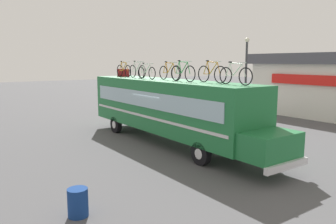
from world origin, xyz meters
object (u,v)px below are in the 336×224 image
street_lamp (246,76)px  rooftop_bicycle_2 (137,71)px  rooftop_bicycle_3 (146,72)px  rooftop_bicycle_5 (183,73)px  rooftop_bicycle_7 (235,75)px  rooftop_bicycle_6 (212,73)px  trash_bin (78,203)px  rooftop_bicycle_1 (124,70)px  luggage_bag_1 (123,73)px  bus (169,106)px  rooftop_bicycle_4 (169,72)px

street_lamp → rooftop_bicycle_2: bearing=-103.9°
rooftop_bicycle_3 → rooftop_bicycle_5: (2.88, 0.17, 0.04)m
rooftop_bicycle_7 → rooftop_bicycle_6: bearing=177.1°
rooftop_bicycle_5 → rooftop_bicycle_7: (2.84, 0.39, -0.02)m
trash_bin → street_lamp: street_lamp is taller
rooftop_bicycle_1 → rooftop_bicycle_3: rooftop_bicycle_1 is taller
rooftop_bicycle_3 → rooftop_bicycle_7: size_ratio=0.99×
luggage_bag_1 → trash_bin: (10.11, -6.71, -3.05)m
rooftop_bicycle_7 → bus: bearing=-177.8°
rooftop_bicycle_1 → street_lamp: (3.19, 7.07, -0.40)m
rooftop_bicycle_2 → rooftop_bicycle_3: 1.37m
rooftop_bicycle_1 → rooftop_bicycle_6: size_ratio=0.98×
rooftop_bicycle_1 → rooftop_bicycle_4: (4.26, 0.28, -0.01)m
rooftop_bicycle_5 → rooftop_bicycle_6: size_ratio=1.00×
rooftop_bicycle_1 → rooftop_bicycle_2: bearing=3.2°
trash_bin → rooftop_bicycle_2: bearing=140.9°
rooftop_bicycle_2 → street_lamp: size_ratio=0.32×
rooftop_bicycle_1 → rooftop_bicycle_6: rooftop_bicycle_6 is taller
rooftop_bicycle_2 → rooftop_bicycle_4: 2.80m
rooftop_bicycle_4 → rooftop_bicycle_6: bearing=4.1°
rooftop_bicycle_1 → rooftop_bicycle_7: size_ratio=1.00×
rooftop_bicycle_3 → rooftop_bicycle_4: rooftop_bicycle_4 is taller
rooftop_bicycle_7 → street_lamp: bearing=128.8°
rooftop_bicycle_5 → rooftop_bicycle_1: bearing=-179.7°
rooftop_bicycle_1 → rooftop_bicycle_4: rooftop_bicycle_1 is taller
rooftop_bicycle_1 → rooftop_bicycle_5: size_ratio=0.98×
bus → rooftop_bicycle_5: bearing=-9.0°
rooftop_bicycle_1 → rooftop_bicycle_2: 1.47m
rooftop_bicycle_3 → rooftop_bicycle_4: size_ratio=1.00×
bus → rooftop_bicycle_5: rooftop_bicycle_5 is taller
rooftop_bicycle_7 → trash_bin: size_ratio=2.26×
luggage_bag_1 → rooftop_bicycle_7: size_ratio=0.43×
rooftop_bicycle_3 → rooftop_bicycle_6: rooftop_bicycle_6 is taller
rooftop_bicycle_4 → trash_bin: size_ratio=2.24×
rooftop_bicycle_2 → rooftop_bicycle_1: bearing=-176.8°
luggage_bag_1 → street_lamp: bearing=60.0°
luggage_bag_1 → street_lamp: 7.79m
rooftop_bicycle_1 → rooftop_bicycle_6: bearing=3.9°
rooftop_bicycle_4 → rooftop_bicycle_5: (1.43, -0.26, 0.02)m
rooftop_bicycle_1 → rooftop_bicycle_5: 5.69m
rooftop_bicycle_1 → rooftop_bicycle_3: bearing=-3.0°
bus → street_lamp: size_ratio=2.33×
rooftop_bicycle_2 → street_lamp: street_lamp is taller
rooftop_bicycle_6 → trash_bin: (2.31, -6.87, -3.22)m
rooftop_bicycle_6 → street_lamp: street_lamp is taller
luggage_bag_1 → trash_bin: size_ratio=0.98×
rooftop_bicycle_4 → trash_bin: bearing=-52.3°
luggage_bag_1 → rooftop_bicycle_4: size_ratio=0.44×
rooftop_bicycle_7 → rooftop_bicycle_5: bearing=-172.2°
luggage_bag_1 → rooftop_bicycle_5: bearing=-2.7°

